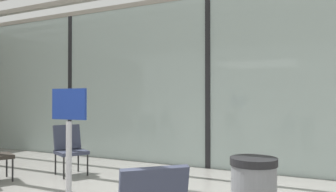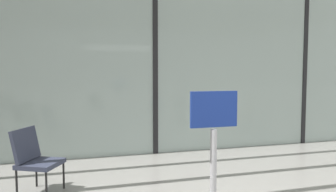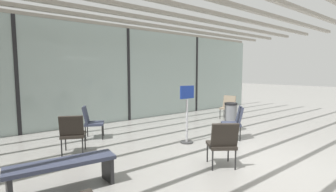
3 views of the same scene
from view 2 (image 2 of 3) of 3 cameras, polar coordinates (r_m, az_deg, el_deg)
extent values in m
cube|color=#A3B7B2|center=(6.19, -2.44, 4.79)|extent=(14.00, 0.08, 3.34)
cube|color=black|center=(6.19, -2.44, 4.79)|extent=(0.10, 0.12, 3.34)
cube|color=black|center=(7.78, 23.61, 4.31)|extent=(0.10, 0.12, 3.34)
ellipsoid|color=#B2BCD6|center=(11.76, -15.10, 6.94)|extent=(12.64, 4.43, 4.43)
sphere|color=black|center=(9.87, -24.90, 9.22)|extent=(0.28, 0.28, 0.28)
sphere|color=black|center=(9.77, -19.62, 9.42)|extent=(0.28, 0.28, 0.28)
sphere|color=black|center=(9.75, -14.26, 9.54)|extent=(0.28, 0.28, 0.28)
cube|color=#33384C|center=(4.55, -22.34, -11.42)|extent=(0.64, 0.64, 0.06)
cube|color=#33384C|center=(4.61, -24.68, -8.09)|extent=(0.34, 0.49, 0.44)
cylinder|color=black|center=(4.34, -21.42, -15.14)|extent=(0.03, 0.03, 0.37)
cylinder|color=black|center=(4.68, -18.60, -13.64)|extent=(0.03, 0.03, 0.37)
cylinder|color=black|center=(4.57, -26.03, -14.29)|extent=(0.03, 0.03, 0.37)
cylinder|color=black|center=(4.89, -23.01, -12.97)|extent=(0.03, 0.03, 0.37)
cylinder|color=#B2B2B7|center=(2.95, 8.28, -16.65)|extent=(0.06, 0.06, 1.10)
cube|color=navy|center=(2.78, 8.43, -2.41)|extent=(0.44, 0.03, 0.32)
camera|label=1|loc=(3.56, 75.19, -3.24)|focal=35.16mm
camera|label=3|loc=(3.43, -138.12, -0.11)|focal=25.65mm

